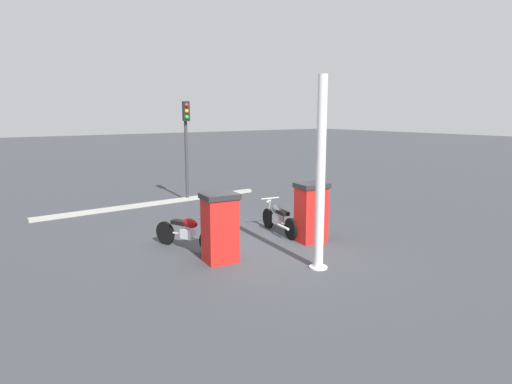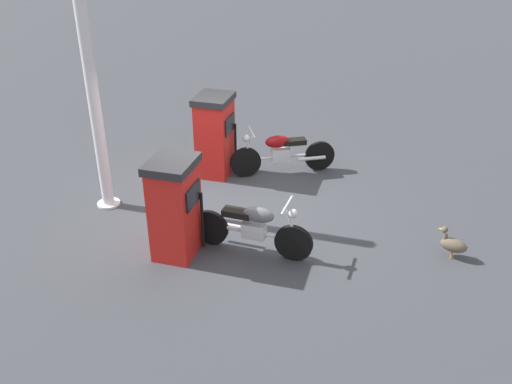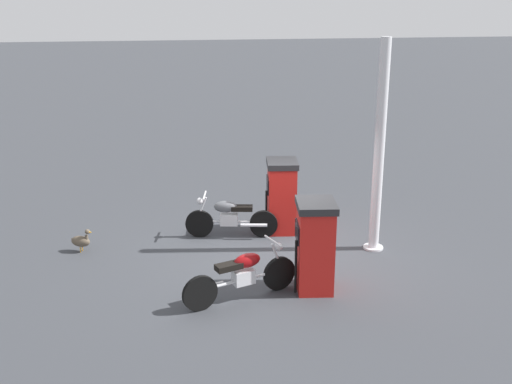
{
  "view_description": "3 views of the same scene",
  "coord_description": "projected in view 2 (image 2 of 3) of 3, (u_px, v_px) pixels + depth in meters",
  "views": [
    {
      "loc": [
        -8.78,
        6.4,
        3.36
      ],
      "look_at": [
        0.67,
        -0.37,
        1.28
      ],
      "focal_mm": 31.3,
      "sensor_mm": 36.0,
      "label": 1
    },
    {
      "loc": [
        1.84,
        -8.19,
        4.86
      ],
      "look_at": [
        0.69,
        -0.53,
        0.68
      ],
      "focal_mm": 38.86,
      "sensor_mm": 36.0,
      "label": 2
    },
    {
      "loc": [
        2.17,
        10.68,
        4.84
      ],
      "look_at": [
        0.33,
        -0.38,
        1.23
      ],
      "focal_mm": 43.03,
      "sensor_mm": 36.0,
      "label": 3
    }
  ],
  "objects": [
    {
      "name": "ground_plane",
      "position": [
        221.0,
        209.0,
        9.67
      ],
      "size": [
        120.0,
        120.0,
        0.0
      ],
      "primitive_type": "plane",
      "color": "#383A3F"
    },
    {
      "name": "motorcycle_near_pump",
      "position": [
        253.0,
        227.0,
        8.32
      ],
      "size": [
        1.91,
        0.66,
        0.93
      ],
      "color": "black",
      "rests_on": "ground"
    },
    {
      "name": "canopy_support_pole",
      "position": [
        93.0,
        97.0,
        8.88
      ],
      "size": [
        0.4,
        0.4,
        4.13
      ],
      "color": "silver",
      "rests_on": "ground"
    },
    {
      "name": "motorcycle_far_pump",
      "position": [
        282.0,
        152.0,
        10.71
      ],
      "size": [
        1.98,
        0.87,
        0.94
      ],
      "color": "black",
      "rests_on": "ground"
    },
    {
      "name": "wandering_duck",
      "position": [
        453.0,
        244.0,
        8.28
      ],
      "size": [
        0.47,
        0.34,
        0.49
      ],
      "color": "brown",
      "rests_on": "ground"
    },
    {
      "name": "fuel_pump_far",
      "position": [
        215.0,
        135.0,
        10.55
      ],
      "size": [
        0.76,
        0.86,
        1.58
      ],
      "color": "red",
      "rests_on": "ground"
    },
    {
      "name": "fuel_pump_near",
      "position": [
        175.0,
        207.0,
        8.14
      ],
      "size": [
        0.75,
        0.86,
        1.56
      ],
      "color": "red",
      "rests_on": "ground"
    }
  ]
}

